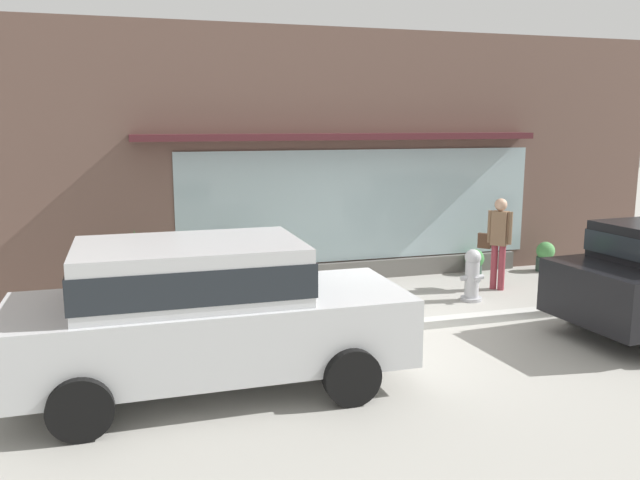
{
  "coord_description": "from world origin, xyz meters",
  "views": [
    {
      "loc": [
        -3.99,
        -8.69,
        3.06
      ],
      "look_at": [
        -0.99,
        1.2,
        1.17
      ],
      "focal_mm": 36.07,
      "sensor_mm": 36.0,
      "label": 1
    }
  ],
  "objects_px": {
    "potted_plant_window_left": "(474,261)",
    "potted_plant_trailing_edge": "(259,277)",
    "fire_hydrant": "(472,275)",
    "parked_car_silver": "(204,308)",
    "pedestrian_with_handbag": "(498,237)",
    "potted_plant_window_center": "(136,269)",
    "potted_plant_corner_tall": "(545,256)"
  },
  "relations": [
    {
      "from": "potted_plant_window_left",
      "to": "potted_plant_trailing_edge",
      "type": "bearing_deg",
      "value": -177.99
    },
    {
      "from": "fire_hydrant",
      "to": "parked_car_silver",
      "type": "height_order",
      "value": "parked_car_silver"
    },
    {
      "from": "pedestrian_with_handbag",
      "to": "potted_plant_window_center",
      "type": "bearing_deg",
      "value": 42.16
    },
    {
      "from": "potted_plant_trailing_edge",
      "to": "potted_plant_window_center",
      "type": "xyz_separation_m",
      "value": [
        -2.14,
        -0.23,
        0.34
      ]
    },
    {
      "from": "potted_plant_corner_tall",
      "to": "potted_plant_window_center",
      "type": "height_order",
      "value": "potted_plant_window_center"
    },
    {
      "from": "potted_plant_corner_tall",
      "to": "potted_plant_window_left",
      "type": "bearing_deg",
      "value": 172.35
    },
    {
      "from": "pedestrian_with_handbag",
      "to": "potted_plant_window_center",
      "type": "relative_size",
      "value": 1.3
    },
    {
      "from": "potted_plant_corner_tall",
      "to": "pedestrian_with_handbag",
      "type": "bearing_deg",
      "value": -150.56
    },
    {
      "from": "fire_hydrant",
      "to": "potted_plant_trailing_edge",
      "type": "bearing_deg",
      "value": 154.92
    },
    {
      "from": "parked_car_silver",
      "to": "potted_plant_trailing_edge",
      "type": "relative_size",
      "value": 8.08
    },
    {
      "from": "parked_car_silver",
      "to": "potted_plant_window_center",
      "type": "xyz_separation_m",
      "value": [
        -0.68,
        3.85,
        -0.35
      ]
    },
    {
      "from": "parked_car_silver",
      "to": "potted_plant_trailing_edge",
      "type": "xyz_separation_m",
      "value": [
        1.46,
        4.08,
        -0.69
      ]
    },
    {
      "from": "parked_car_silver",
      "to": "potted_plant_window_left",
      "type": "xyz_separation_m",
      "value": [
        5.98,
        4.24,
        -0.71
      ]
    },
    {
      "from": "potted_plant_window_center",
      "to": "parked_car_silver",
      "type": "bearing_deg",
      "value": -79.94
    },
    {
      "from": "potted_plant_window_center",
      "to": "potted_plant_trailing_edge",
      "type": "bearing_deg",
      "value": 6.1
    },
    {
      "from": "fire_hydrant",
      "to": "potted_plant_window_center",
      "type": "bearing_deg",
      "value": 166.11
    },
    {
      "from": "fire_hydrant",
      "to": "potted_plant_corner_tall",
      "type": "height_order",
      "value": "fire_hydrant"
    },
    {
      "from": "potted_plant_trailing_edge",
      "to": "potted_plant_window_left",
      "type": "distance_m",
      "value": 4.52
    },
    {
      "from": "potted_plant_corner_tall",
      "to": "potted_plant_trailing_edge",
      "type": "distance_m",
      "value": 6.06
    },
    {
      "from": "potted_plant_trailing_edge",
      "to": "potted_plant_corner_tall",
      "type": "bearing_deg",
      "value": -0.46
    },
    {
      "from": "potted_plant_window_center",
      "to": "potted_plant_corner_tall",
      "type": "bearing_deg",
      "value": 1.26
    },
    {
      "from": "potted_plant_window_center",
      "to": "pedestrian_with_handbag",
      "type": "bearing_deg",
      "value": -7.38
    },
    {
      "from": "parked_car_silver",
      "to": "potted_plant_trailing_edge",
      "type": "distance_m",
      "value": 4.39
    },
    {
      "from": "fire_hydrant",
      "to": "pedestrian_with_handbag",
      "type": "distance_m",
      "value": 1.12
    },
    {
      "from": "parked_car_silver",
      "to": "potted_plant_window_center",
      "type": "relative_size",
      "value": 3.44
    },
    {
      "from": "potted_plant_window_left",
      "to": "potted_plant_window_center",
      "type": "bearing_deg",
      "value": -176.67
    },
    {
      "from": "potted_plant_corner_tall",
      "to": "potted_plant_window_center",
      "type": "bearing_deg",
      "value": -178.74
    },
    {
      "from": "parked_car_silver",
      "to": "potted_plant_window_left",
      "type": "relative_size",
      "value": 8.76
    },
    {
      "from": "potted_plant_window_center",
      "to": "potted_plant_window_left",
      "type": "xyz_separation_m",
      "value": [
        6.66,
        0.39,
        -0.36
      ]
    },
    {
      "from": "fire_hydrant",
      "to": "potted_plant_window_center",
      "type": "relative_size",
      "value": 0.69
    },
    {
      "from": "potted_plant_trailing_edge",
      "to": "parked_car_silver",
      "type": "bearing_deg",
      "value": -109.68
    },
    {
      "from": "fire_hydrant",
      "to": "pedestrian_with_handbag",
      "type": "bearing_deg",
      "value": 33.62
    }
  ]
}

